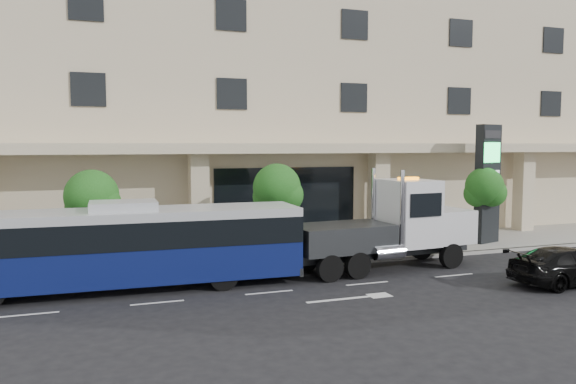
% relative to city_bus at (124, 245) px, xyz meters
% --- Properties ---
extents(ground, '(120.00, 120.00, 0.00)m').
position_rel_city_bus_xyz_m(ground, '(8.93, -0.64, -1.68)').
color(ground, black).
rests_on(ground, ground).
extents(sidewalk, '(120.00, 6.00, 0.15)m').
position_rel_city_bus_xyz_m(sidewalk, '(8.93, 4.36, -1.61)').
color(sidewalk, gray).
rests_on(sidewalk, ground).
extents(curb, '(120.00, 0.30, 0.15)m').
position_rel_city_bus_xyz_m(curb, '(8.93, 1.36, -1.61)').
color(curb, gray).
rests_on(curb, ground).
extents(convention_center, '(60.00, 17.60, 20.00)m').
position_rel_city_bus_xyz_m(convention_center, '(8.93, 14.78, 8.29)').
color(convention_center, beige).
rests_on(convention_center, ground).
extents(tree_left, '(2.27, 2.20, 4.22)m').
position_rel_city_bus_xyz_m(tree_left, '(-1.05, 2.95, 1.43)').
color(tree_left, '#422B19').
rests_on(tree_left, sidewalk).
extents(tree_mid, '(2.28, 2.20, 4.38)m').
position_rel_city_bus_xyz_m(tree_mid, '(6.95, 2.95, 1.57)').
color(tree_mid, '#422B19').
rests_on(tree_mid, sidewalk).
extents(tree_right, '(2.10, 2.00, 4.04)m').
position_rel_city_bus_xyz_m(tree_right, '(18.45, 2.95, 1.35)').
color(tree_right, '#422B19').
rests_on(tree_right, sidewalk).
extents(city_bus, '(13.15, 3.17, 3.31)m').
position_rel_city_bus_xyz_m(city_bus, '(0.00, 0.00, 0.00)').
color(city_bus, black).
rests_on(city_bus, ground).
extents(tow_truck, '(9.58, 3.02, 4.35)m').
position_rel_city_bus_xyz_m(tow_truck, '(11.16, -0.07, 0.10)').
color(tow_truck, '#2D3033').
rests_on(tow_truck, ground).
extents(black_sedan, '(5.03, 2.14, 1.45)m').
position_rel_city_bus_xyz_m(black_sedan, '(16.22, -4.82, -0.96)').
color(black_sedan, black).
rests_on(black_sedan, ground).
extents(signage_pylon, '(1.66, 1.00, 6.29)m').
position_rel_city_bus_xyz_m(signage_pylon, '(18.83, 3.22, 1.66)').
color(signage_pylon, black).
rests_on(signage_pylon, sidewalk).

